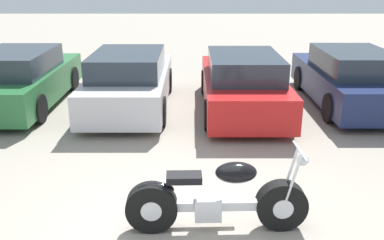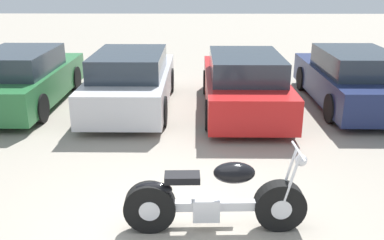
# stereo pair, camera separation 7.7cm
# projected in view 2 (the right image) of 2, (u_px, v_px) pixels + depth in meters

# --- Properties ---
(ground_plane) EXTENTS (60.00, 60.00, 0.00)m
(ground_plane) POSITION_uv_depth(u_px,v_px,m) (180.00, 229.00, 5.53)
(ground_plane) COLOR gray
(motorcycle) EXTENTS (2.32, 0.62, 1.10)m
(motorcycle) POSITION_uv_depth(u_px,v_px,m) (213.00, 200.00, 5.40)
(motorcycle) COLOR black
(motorcycle) RESTS_ON ground_plane
(parked_car_green) EXTENTS (1.86, 4.51, 1.39)m
(parked_car_green) POSITION_uv_depth(u_px,v_px,m) (24.00, 79.00, 10.50)
(parked_car_green) COLOR #286B38
(parked_car_green) RESTS_ON ground_plane
(parked_car_silver) EXTENTS (1.86, 4.51, 1.39)m
(parked_car_silver) POSITION_uv_depth(u_px,v_px,m) (132.00, 81.00, 10.31)
(parked_car_silver) COLOR #BCBCC1
(parked_car_silver) RESTS_ON ground_plane
(parked_car_red) EXTENTS (1.86, 4.51, 1.39)m
(parked_car_red) POSITION_uv_depth(u_px,v_px,m) (244.00, 84.00, 10.04)
(parked_car_red) COLOR red
(parked_car_red) RESTS_ON ground_plane
(parked_car_navy) EXTENTS (1.86, 4.51, 1.39)m
(parked_car_navy) POSITION_uv_depth(u_px,v_px,m) (351.00, 79.00, 10.47)
(parked_car_navy) COLOR #19234C
(parked_car_navy) RESTS_ON ground_plane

